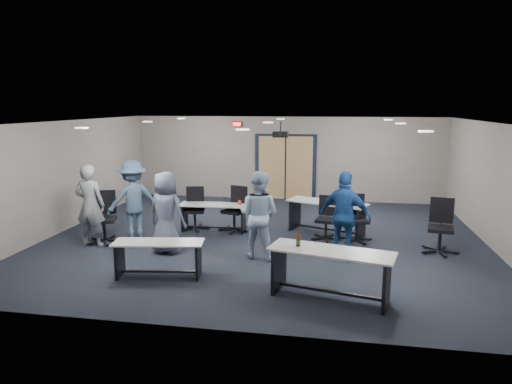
% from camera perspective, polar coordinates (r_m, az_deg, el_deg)
% --- Properties ---
extents(floor, '(10.00, 10.00, 0.00)m').
position_cam_1_polar(floor, '(10.78, 1.05, -5.76)').
color(floor, black).
rests_on(floor, ground).
extents(back_wall, '(10.00, 0.04, 2.70)m').
position_cam_1_polar(back_wall, '(14.89, 3.73, 4.19)').
color(back_wall, gray).
rests_on(back_wall, floor).
extents(front_wall, '(10.00, 0.04, 2.70)m').
position_cam_1_polar(front_wall, '(6.18, -5.36, -5.59)').
color(front_wall, gray).
rests_on(front_wall, floor).
extents(left_wall, '(0.04, 9.00, 2.70)m').
position_cam_1_polar(left_wall, '(12.27, -22.69, 1.90)').
color(left_wall, gray).
rests_on(left_wall, floor).
extents(right_wall, '(0.04, 9.00, 2.70)m').
position_cam_1_polar(right_wall, '(10.91, 28.01, 0.42)').
color(right_wall, gray).
rests_on(right_wall, floor).
extents(ceiling, '(10.00, 9.00, 0.04)m').
position_cam_1_polar(ceiling, '(10.34, 1.10, 8.73)').
color(ceiling, silver).
rests_on(ceiling, back_wall).
extents(double_door, '(2.00, 0.07, 2.20)m').
position_cam_1_polar(double_door, '(14.90, 3.70, 3.03)').
color(double_door, black).
rests_on(double_door, back_wall).
extents(exit_sign, '(0.32, 0.07, 0.18)m').
position_cam_1_polar(exit_sign, '(15.01, -2.39, 8.47)').
color(exit_sign, black).
rests_on(exit_sign, back_wall).
extents(ceiling_projector, '(0.35, 0.32, 0.37)m').
position_cam_1_polar(ceiling_projector, '(10.80, 3.09, 7.25)').
color(ceiling_projector, black).
rests_on(ceiling_projector, ceiling).
extents(ceiling_can_lights, '(6.24, 5.74, 0.02)m').
position_cam_1_polar(ceiling_can_lights, '(10.58, 1.31, 8.62)').
color(ceiling_can_lights, white).
rests_on(ceiling_can_lights, ceiling).
extents(table_front_left, '(1.68, 0.78, 0.66)m').
position_cam_1_polar(table_front_left, '(8.52, -12.07, -7.44)').
color(table_front_left, '#A5A39C').
rests_on(table_front_left, floor).
extents(table_front_right, '(2.09, 1.11, 1.11)m').
position_cam_1_polar(table_front_right, '(7.51, 9.24, -9.00)').
color(table_front_right, '#A5A39C').
rests_on(table_front_right, floor).
extents(table_back_left, '(1.70, 0.63, 0.79)m').
position_cam_1_polar(table_back_left, '(11.30, -5.28, -2.57)').
color(table_back_left, '#A5A39C').
rests_on(table_back_left, floor).
extents(table_back_right, '(2.03, 1.29, 0.78)m').
position_cam_1_polar(table_back_right, '(11.17, 8.85, -2.47)').
color(table_back_right, '#A5A39C').
rests_on(table_back_right, floor).
extents(chair_back_a, '(0.79, 0.79, 1.06)m').
position_cam_1_polar(chair_back_a, '(11.46, -7.67, -2.11)').
color(chair_back_a, black).
rests_on(chair_back_a, floor).
extents(chair_back_b, '(0.89, 0.89, 1.11)m').
position_cam_1_polar(chair_back_b, '(11.22, -2.75, -2.18)').
color(chair_back_b, black).
rests_on(chair_back_b, floor).
extents(chair_back_c, '(0.73, 0.73, 1.01)m').
position_cam_1_polar(chair_back_c, '(10.65, 8.75, -3.28)').
color(chair_back_c, black).
rests_on(chair_back_c, floor).
extents(chair_back_d, '(0.81, 0.81, 1.07)m').
position_cam_1_polar(chair_back_d, '(10.64, 12.49, -3.27)').
color(chair_back_d, black).
rests_on(chair_back_d, floor).
extents(chair_loose_left, '(0.92, 0.92, 1.17)m').
position_cam_1_polar(chair_loose_left, '(10.85, -18.52, -3.05)').
color(chair_loose_left, black).
rests_on(chair_loose_left, floor).
extents(chair_loose_right, '(0.85, 0.85, 1.15)m').
position_cam_1_polar(chair_loose_right, '(10.33, 22.11, -4.03)').
color(chair_loose_right, black).
rests_on(chair_loose_right, floor).
extents(person_gray, '(0.68, 0.45, 1.83)m').
position_cam_1_polar(person_gray, '(10.63, -20.04, -1.58)').
color(person_gray, gray).
rests_on(person_gray, floor).
extents(person_plaid, '(0.96, 0.74, 1.73)m').
position_cam_1_polar(person_plaid, '(9.73, -11.16, -2.53)').
color(person_plaid, slate).
rests_on(person_plaid, floor).
extents(person_lightblue, '(1.01, 0.88, 1.79)m').
position_cam_1_polar(person_lightblue, '(9.25, 0.33, -2.85)').
color(person_lightblue, '#A6BFDB').
rests_on(person_lightblue, floor).
extents(person_navy, '(1.15, 0.79, 1.81)m').
position_cam_1_polar(person_navy, '(9.23, 11.05, -3.02)').
color(person_navy, navy).
rests_on(person_navy, floor).
extents(person_back, '(1.35, 1.27, 1.83)m').
position_cam_1_polar(person_back, '(10.97, -15.12, -0.92)').
color(person_back, '#425B78').
rests_on(person_back, floor).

